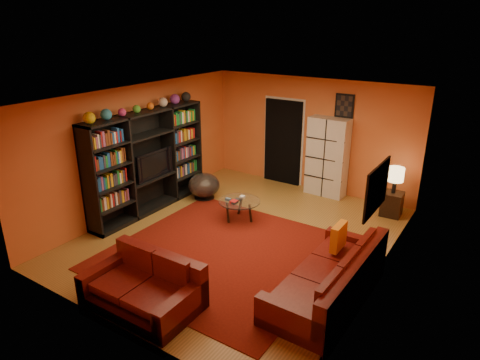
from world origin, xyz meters
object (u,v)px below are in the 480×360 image
Objects in this scene: storage_cabinet at (327,157)px; table_lamp at (396,175)px; bowl_chair at (204,185)px; entertainment_unit at (148,162)px; loveseat at (146,286)px; coffee_table at (239,203)px; sofa at (333,279)px; side_table at (392,204)px; tv at (151,164)px.

storage_cabinet reaches higher than table_lamp.
entertainment_unit is at bearing -119.62° from bowl_chair.
loveseat reaches higher than coffee_table.
storage_cabinet reaches higher than sofa.
coffee_table is 1.39m from bowl_chair.
table_lamp reaches higher than sofa.
sofa is 4.90× the size of side_table.
bowl_chair is (-1.29, 0.51, -0.07)m from coffee_table.
tv is 5.03m from side_table.
sofa is 4.00m from storage_cabinet.
storage_cabinet is (0.52, 5.21, 0.61)m from loveseat.
loveseat is 5.36m from table_lamp.
sofa is at bearing -28.27° from coffee_table.
tv reaches higher than loveseat.
table_lamp is at bearing 29.45° from entertainment_unit.
table_lamp is (4.39, 2.48, -0.17)m from entertainment_unit.
sofa is 3.28m from side_table.
loveseat is at bearing -113.38° from table_lamp.
tv is at bearing -164.46° from coffee_table.
storage_cabinet reaches higher than tv.
storage_cabinet is 2.52× the size of bowl_chair.
sofa is at bearing -53.72° from loveseat.
table_lamp is (2.11, 4.89, 0.60)m from loveseat.
storage_cabinet reaches higher than side_table.
tv is 4.97m from table_lamp.
bowl_chair is 1.32× the size of table_lamp.
tv reaches higher than sofa.
bowl_chair is (-1.67, 3.48, 0.03)m from loveseat.
storage_cabinet is (2.79, 2.80, -0.15)m from entertainment_unit.
entertainment_unit reaches higher than bowl_chair.
coffee_table is 0.46× the size of storage_cabinet.
side_table is (2.49, 1.92, -0.13)m from coffee_table.
table_lamp is (2.49, 1.92, 0.51)m from coffee_table.
bowl_chair is 4.04m from side_table.
storage_cabinet is at bearing 168.50° from side_table.
entertainment_unit is 4.22× the size of bowl_chair.
loveseat is at bearing -46.72° from entertainment_unit.
loveseat is at bearing -93.56° from storage_cabinet.
storage_cabinet is 3.58× the size of side_table.
loveseat is 2.29× the size of bowl_chair.
tv is 1.84× the size of table_lamp.
bowl_chair is at bearing 24.97° from loveseat.
coffee_table is 3.18m from table_lamp.
tv is 3.89m from storage_cabinet.
coffee_table is at bearing 6.57° from loveseat.
side_table is (2.11, 4.89, -0.03)m from loveseat.
tv is at bearing -150.67° from table_lamp.
coffee_table is at bearing -74.46° from tv.
table_lamp reaches higher than side_table.
bowl_chair is 4.08m from table_lamp.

